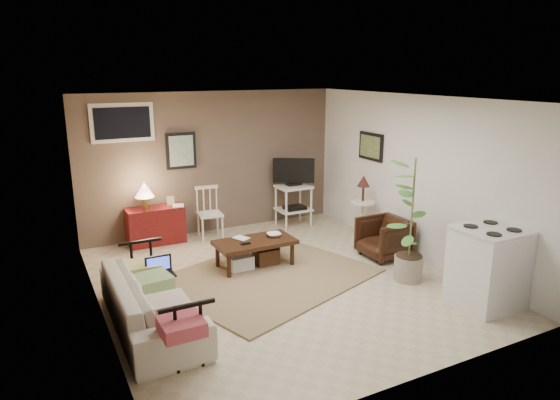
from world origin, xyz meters
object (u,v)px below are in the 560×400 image
sofa (151,293)px  spindle_chair (210,214)px  side_table (363,200)px  stove (488,267)px  red_console (155,222)px  tv_stand (294,190)px  armchair (384,236)px  potted_plant (412,216)px  coffee_table (255,251)px

sofa → spindle_chair: bearing=-31.6°
sofa → side_table: bearing=-70.9°
sofa → stove: size_ratio=2.07×
sofa → red_console: (0.70, 2.70, -0.03)m
tv_stand → armchair: tv_stand is taller
red_console → potted_plant: size_ratio=0.62×
armchair → stove: (0.08, -1.81, 0.15)m
sofa → red_console: red_console is taller
tv_stand → armchair: size_ratio=1.86×
red_console → spindle_chair: size_ratio=1.21×
coffee_table → armchair: size_ratio=1.70×
armchair → tv_stand: bearing=-167.9°
coffee_table → stove: size_ratio=1.16×
red_console → tv_stand: (2.46, -0.18, 0.29)m
sofa → spindle_chair: (1.59, 2.58, 0.01)m
sofa → tv_stand: 4.05m
stove → side_table: bearing=87.9°
red_console → armchair: 3.63m
coffee_table → red_console: 1.95m
side_table → armchair: bearing=-102.8°
armchair → potted_plant: size_ratio=0.39×
coffee_table → stove: stove is taller
spindle_chair → armchair: spindle_chair is taller
red_console → tv_stand: tv_stand is taller
coffee_table → armchair: armchair is taller
potted_plant → stove: 1.12m
potted_plant → tv_stand: bearing=93.9°
side_table → sofa: bearing=-160.9°
potted_plant → stove: size_ratio=1.73×
tv_stand → potted_plant: potted_plant is taller
spindle_chair → tv_stand: (1.57, -0.06, 0.25)m
sofa → tv_stand: (3.16, 2.52, 0.26)m
sofa → potted_plant: bearing=-95.4°
tv_stand → spindle_chair: bearing=177.8°
red_console → side_table: bearing=-24.3°
coffee_table → tv_stand: size_ratio=0.92×
armchair → potted_plant: potted_plant is taller
red_console → armchair: (2.90, -2.19, -0.03)m
coffee_table → spindle_chair: spindle_chair is taller
stove → red_console: bearing=126.7°
spindle_chair → armchair: size_ratio=1.29×
red_console → side_table: size_ratio=0.95×
side_table → potted_plant: potted_plant is taller
side_table → potted_plant: bearing=-104.7°
sofa → side_table: (3.78, 1.31, 0.28)m
sofa → potted_plant: 3.41m
potted_plant → coffee_table: bearing=140.7°
coffee_table → spindle_chair: 1.56m
coffee_table → side_table: size_ratio=1.03×
stove → coffee_table: bearing=130.2°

